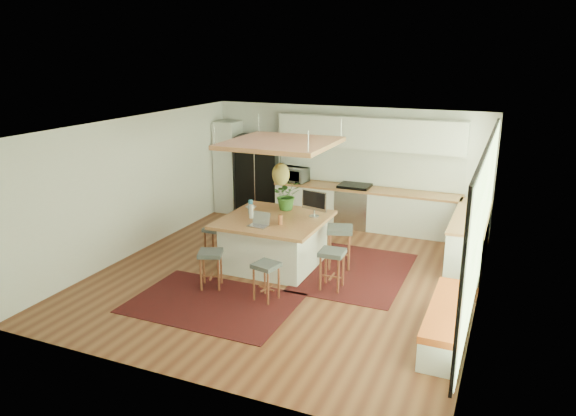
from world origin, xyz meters
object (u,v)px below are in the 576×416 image
at_px(fridge, 258,177).
at_px(microwave, 295,173).
at_px(stool_right_back, 339,249).
at_px(laptop, 258,220).
at_px(monitor, 314,203).
at_px(stool_left_side, 215,240).
at_px(stool_right_front, 332,269).
at_px(stool_near_left, 211,268).
at_px(island, 274,242).
at_px(stool_near_right, 266,279).
at_px(island_plant, 287,198).

relative_size(fridge, microwave, 3.22).
bearing_deg(stool_right_back, laptop, -142.04).
bearing_deg(monitor, microwave, 134.61).
bearing_deg(stool_left_side, stool_right_front, -10.33).
distance_m(stool_right_back, microwave, 3.20).
bearing_deg(stool_right_front, microwave, 121.54).
height_order(stool_near_left, laptop, laptop).
relative_size(stool_right_back, laptop, 2.17).
relative_size(fridge, stool_near_left, 2.95).
xyz_separation_m(stool_right_back, microwave, (-1.92, 2.45, 0.78)).
distance_m(fridge, microwave, 1.01).
bearing_deg(stool_right_front, stool_left_side, 169.67).
xyz_separation_m(stool_left_side, laptop, (1.16, -0.45, 0.70)).
relative_size(fridge, island, 1.06).
bearing_deg(stool_near_left, stool_left_side, 117.55).
bearing_deg(stool_left_side, laptop, -21.11).
height_order(stool_left_side, monitor, monitor).
bearing_deg(fridge, island, -73.46).
bearing_deg(island, stool_left_side, -174.98).
relative_size(stool_near_left, laptop, 1.82).
relative_size(stool_right_back, stool_left_side, 1.26).
distance_m(fridge, stool_right_front, 4.66).
distance_m(fridge, stool_left_side, 3.09).
bearing_deg(stool_near_right, stool_left_side, 142.97).
distance_m(monitor, island_plant, 0.69).
xyz_separation_m(stool_left_side, island_plant, (1.21, 0.72, 0.80)).
xyz_separation_m(laptop, monitor, (0.70, 0.93, 0.14)).
distance_m(island, stool_near_right, 1.48).
distance_m(stool_near_right, island_plant, 2.22).
distance_m(island, stool_right_back, 1.22).
bearing_deg(stool_right_front, laptop, 179.33).
height_order(stool_near_right, island_plant, island_plant).
xyz_separation_m(stool_left_side, microwave, (0.45, 2.94, 0.78)).
bearing_deg(monitor, laptop, -112.22).
distance_m(fridge, laptop, 3.84).
relative_size(stool_left_side, island_plant, 1.07).
bearing_deg(stool_right_front, stool_near_left, -157.94).
bearing_deg(island, stool_near_right, -70.58).
xyz_separation_m(island, stool_right_back, (1.15, 0.39, -0.11)).
xyz_separation_m(monitor, microwave, (-1.41, 2.46, -0.06)).
distance_m(laptop, monitor, 1.17).
relative_size(stool_near_right, stool_right_front, 0.92).
height_order(stool_right_front, island_plant, island_plant).
relative_size(island, stool_near_left, 2.80).
height_order(stool_near_right, stool_right_back, stool_right_back).
bearing_deg(microwave, fridge, -174.65).
relative_size(island, microwave, 3.05).
xyz_separation_m(stool_near_right, laptop, (-0.55, 0.84, 0.70)).
bearing_deg(stool_near_left, stool_right_front, 22.06).
relative_size(stool_near_left, monitor, 1.21).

